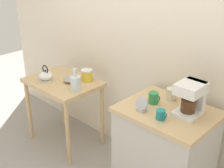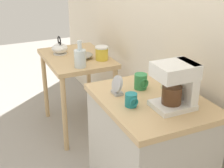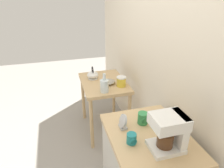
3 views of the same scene
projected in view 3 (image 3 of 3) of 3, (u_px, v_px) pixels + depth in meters
ground_plane at (117, 164)px, 2.37m from camera, size 8.00×8.00×0.00m
back_wall at (171, 45)px, 1.80m from camera, size 4.40×0.10×2.80m
wooden_table at (104, 89)px, 2.70m from camera, size 0.77×0.56×0.75m
bowl_stoneware at (109, 82)px, 2.58m from camera, size 0.17×0.17×0.05m
teakettle at (93, 75)px, 2.71m from camera, size 0.19×0.15×0.18m
glass_carafe_vase at (104, 85)px, 2.36m from camera, size 0.10×0.10×0.23m
canister_enamel at (121, 81)px, 2.51m from camera, size 0.12×0.12×0.12m
coffee_maker at (171, 131)px, 1.31m from camera, size 0.18×0.22×0.26m
mug_tall_green at (143, 118)px, 1.60m from camera, size 0.09×0.08×0.10m
mug_dark_teal at (132, 139)px, 1.40m from camera, size 0.08×0.07×0.08m
mug_small_cream at (165, 120)px, 1.58m from camera, size 0.09×0.08×0.10m
table_clock at (123, 122)px, 1.54m from camera, size 0.10×0.05×0.12m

